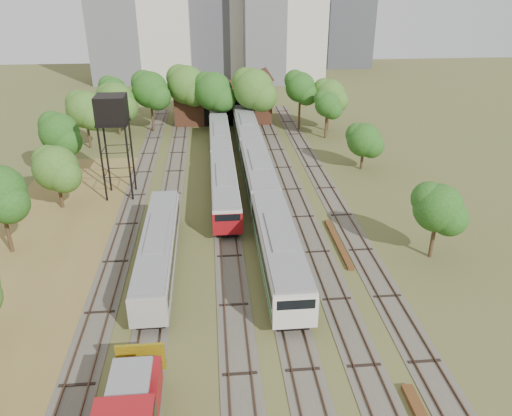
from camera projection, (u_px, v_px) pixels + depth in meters
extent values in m
plane|color=#475123|center=(264.00, 331.00, 35.22)|extent=(240.00, 240.00, 0.00)
cube|color=brown|center=(36.00, 281.00, 40.90)|extent=(14.00, 60.00, 0.04)
cube|color=#4C473D|center=(136.00, 195.00, 56.72)|extent=(2.60, 80.00, 0.06)
cube|color=#472D1E|center=(129.00, 195.00, 56.62)|extent=(0.08, 80.00, 0.14)
cube|color=#472D1E|center=(142.00, 194.00, 56.74)|extent=(0.08, 80.00, 0.14)
cube|color=#4C473D|center=(171.00, 194.00, 57.06)|extent=(2.60, 80.00, 0.06)
cube|color=#472D1E|center=(165.00, 193.00, 56.96)|extent=(0.08, 80.00, 0.14)
cube|color=#472D1E|center=(178.00, 193.00, 57.08)|extent=(0.08, 80.00, 0.14)
cube|color=#4C473D|center=(224.00, 192.00, 57.56)|extent=(2.60, 80.00, 0.06)
cube|color=#472D1E|center=(218.00, 191.00, 57.47)|extent=(0.08, 80.00, 0.14)
cube|color=#472D1E|center=(230.00, 191.00, 57.59)|extent=(0.08, 80.00, 0.14)
cube|color=#4C473D|center=(258.00, 191.00, 57.90)|extent=(2.60, 80.00, 0.06)
cube|color=#472D1E|center=(252.00, 190.00, 57.80)|extent=(0.08, 80.00, 0.14)
cube|color=#472D1E|center=(264.00, 190.00, 57.92)|extent=(0.08, 80.00, 0.14)
cube|color=#4C473D|center=(292.00, 189.00, 58.24)|extent=(2.60, 80.00, 0.06)
cube|color=#472D1E|center=(286.00, 189.00, 58.14)|extent=(0.08, 80.00, 0.14)
cube|color=#472D1E|center=(298.00, 188.00, 58.26)|extent=(0.08, 80.00, 0.14)
cube|color=#4C473D|center=(326.00, 188.00, 58.58)|extent=(2.60, 80.00, 0.06)
cube|color=#472D1E|center=(320.00, 188.00, 58.48)|extent=(0.08, 80.00, 0.14)
cube|color=#472D1E|center=(332.00, 187.00, 58.60)|extent=(0.08, 80.00, 0.14)
cube|color=black|center=(225.00, 201.00, 54.43)|extent=(2.10, 15.64, 0.76)
cube|color=beige|center=(224.00, 188.00, 53.76)|extent=(2.77, 17.00, 2.38)
cube|color=black|center=(224.00, 185.00, 53.64)|extent=(2.83, 15.64, 0.81)
cube|color=slate|center=(224.00, 176.00, 53.18)|extent=(2.54, 16.66, 0.34)
cube|color=maroon|center=(225.00, 193.00, 54.04)|extent=(2.83, 16.66, 0.43)
cube|color=maroon|center=(228.00, 224.00, 46.20)|extent=(2.81, 0.25, 2.15)
cube|color=black|center=(220.00, 150.00, 70.19)|extent=(2.10, 15.64, 0.76)
cube|color=beige|center=(220.00, 139.00, 69.52)|extent=(2.77, 17.00, 2.38)
cube|color=black|center=(220.00, 137.00, 69.40)|extent=(2.83, 15.64, 0.81)
cube|color=slate|center=(220.00, 130.00, 68.94)|extent=(2.54, 16.66, 0.34)
cube|color=maroon|center=(220.00, 144.00, 69.81)|extent=(2.83, 16.66, 0.43)
cube|color=black|center=(278.00, 267.00, 42.02)|extent=(2.33, 15.64, 0.85)
cube|color=beige|center=(279.00, 249.00, 41.27)|extent=(3.08, 17.00, 2.65)
cube|color=black|center=(279.00, 246.00, 41.14)|extent=(3.14, 15.64, 0.90)
cube|color=slate|center=(279.00, 233.00, 40.62)|extent=(2.83, 16.66, 0.38)
cube|color=#165B2C|center=(279.00, 257.00, 41.59)|extent=(3.14, 16.66, 0.48)
cube|color=beige|center=(295.00, 313.00, 33.71)|extent=(3.12, 0.25, 2.39)
cube|color=black|center=(258.00, 187.00, 57.78)|extent=(2.33, 15.64, 0.85)
cube|color=beige|center=(258.00, 173.00, 57.04)|extent=(3.08, 17.00, 2.65)
cube|color=black|center=(258.00, 171.00, 56.90)|extent=(3.14, 15.64, 0.90)
cube|color=slate|center=(258.00, 161.00, 56.39)|extent=(2.83, 16.66, 0.38)
cube|color=#165B2C|center=(258.00, 179.00, 57.35)|extent=(3.14, 16.66, 0.48)
cube|color=black|center=(247.00, 142.00, 73.55)|extent=(2.33, 15.64, 0.85)
cube|color=beige|center=(247.00, 130.00, 72.80)|extent=(3.08, 17.00, 2.65)
cube|color=black|center=(247.00, 128.00, 72.67)|extent=(3.14, 15.64, 0.90)
cube|color=slate|center=(247.00, 120.00, 72.16)|extent=(2.83, 16.66, 0.38)
cube|color=#165B2C|center=(247.00, 135.00, 73.12)|extent=(3.14, 16.66, 0.48)
cube|color=black|center=(217.00, 116.00, 86.87)|extent=(1.99, 14.72, 0.72)
cube|color=beige|center=(217.00, 108.00, 86.23)|extent=(2.62, 16.00, 2.26)
cube|color=black|center=(217.00, 106.00, 86.12)|extent=(2.68, 14.72, 0.77)
cube|color=slate|center=(217.00, 100.00, 85.69)|extent=(2.41, 15.68, 0.32)
cube|color=#165B2C|center=(217.00, 111.00, 86.50)|extent=(2.68, 15.68, 0.41)
cube|color=beige|center=(218.00, 121.00, 79.12)|extent=(2.66, 0.25, 2.03)
cube|color=maroon|center=(134.00, 396.00, 27.42)|extent=(2.72, 4.40, 1.63)
cube|color=gold|center=(141.00, 357.00, 30.28)|extent=(2.94, 0.20, 1.96)
cube|color=slate|center=(129.00, 383.00, 25.93)|extent=(2.18, 3.60, 0.22)
cube|color=black|center=(160.00, 264.00, 42.61)|extent=(2.05, 16.56, 0.74)
cube|color=gray|center=(159.00, 248.00, 41.95)|extent=(2.70, 18.00, 2.33)
cube|color=black|center=(158.00, 246.00, 41.84)|extent=(2.76, 16.56, 0.79)
cube|color=slate|center=(157.00, 235.00, 41.39)|extent=(2.48, 17.64, 0.34)
cylinder|color=black|center=(102.00, 165.00, 53.64)|extent=(0.21, 0.21, 8.35)
cylinder|color=black|center=(129.00, 165.00, 53.88)|extent=(0.21, 0.21, 8.35)
cylinder|color=black|center=(107.00, 157.00, 56.18)|extent=(0.21, 0.21, 8.35)
cylinder|color=black|center=(132.00, 156.00, 56.42)|extent=(0.21, 0.21, 8.35)
cube|color=black|center=(113.00, 123.00, 53.21)|extent=(3.29, 3.29, 0.20)
cube|color=black|center=(111.00, 109.00, 52.57)|extent=(3.13, 3.13, 2.82)
cube|color=brown|center=(338.00, 243.00, 46.41)|extent=(0.57, 9.16, 0.30)
cube|color=#3B2415|center=(223.00, 102.00, 86.22)|extent=(16.00, 11.00, 5.50)
cube|color=#3B2415|center=(198.00, 83.00, 84.46)|extent=(8.45, 11.55, 2.96)
cube|color=#3B2415|center=(245.00, 82.00, 85.13)|extent=(8.45, 11.55, 2.96)
cube|color=black|center=(224.00, 113.00, 81.54)|extent=(6.40, 0.15, 4.12)
cylinder|color=#382616|center=(7.00, 229.00, 44.28)|extent=(0.36, 0.36, 4.64)
cylinder|color=#382616|center=(60.00, 192.00, 53.05)|extent=(0.36, 0.36, 3.56)
sphere|color=#1A4512|center=(56.00, 168.00, 51.88)|extent=(4.71, 4.71, 4.71)
cylinder|color=#382616|center=(64.00, 162.00, 60.04)|extent=(0.36, 0.36, 4.66)
sphere|color=#1A4512|center=(59.00, 133.00, 58.50)|extent=(4.64, 4.64, 4.64)
cylinder|color=#382616|center=(89.00, 133.00, 71.23)|extent=(0.36, 0.36, 4.42)
sphere|color=#1A4512|center=(85.00, 110.00, 69.77)|extent=(5.20, 5.20, 5.20)
cylinder|color=#382616|center=(116.00, 113.00, 80.94)|extent=(0.36, 0.36, 4.62)
sphere|color=#1A4512|center=(113.00, 91.00, 79.42)|extent=(4.38, 4.38, 4.38)
cylinder|color=#382616|center=(116.00, 106.00, 86.87)|extent=(0.36, 0.36, 3.91)
sphere|color=#1A4512|center=(113.00, 89.00, 85.59)|extent=(4.13, 4.13, 4.13)
cylinder|color=#382616|center=(118.00, 122.00, 77.43)|extent=(0.36, 0.36, 4.02)
sphere|color=#1A4512|center=(116.00, 102.00, 76.10)|extent=(5.89, 5.89, 5.89)
cylinder|color=#382616|center=(152.00, 115.00, 78.79)|extent=(0.36, 0.36, 5.19)
sphere|color=#1A4512|center=(150.00, 90.00, 77.08)|extent=(5.57, 5.57, 5.57)
cylinder|color=#382616|center=(188.00, 111.00, 81.09)|extent=(0.36, 0.36, 5.37)
sphere|color=#1A4512|center=(186.00, 85.00, 79.32)|extent=(6.09, 6.09, 6.09)
cylinder|color=#382616|center=(215.00, 115.00, 79.39)|extent=(0.36, 0.36, 4.87)
sphere|color=#1A4512|center=(214.00, 92.00, 77.79)|extent=(5.94, 5.94, 5.94)
cylinder|color=#382616|center=(253.00, 116.00, 78.05)|extent=(0.36, 0.36, 5.41)
sphere|color=#1A4512|center=(253.00, 89.00, 76.27)|extent=(6.19, 6.19, 6.19)
cylinder|color=#382616|center=(299.00, 113.00, 79.55)|extent=(0.36, 0.36, 5.35)
sphere|color=#1A4512|center=(300.00, 87.00, 77.79)|extent=(4.67, 4.67, 4.67)
cylinder|color=#382616|center=(328.00, 117.00, 79.26)|extent=(0.36, 0.36, 4.47)
sphere|color=#1A4512|center=(329.00, 95.00, 77.79)|extent=(4.88, 4.88, 4.88)
cylinder|color=#382616|center=(433.00, 238.00, 43.68)|extent=(0.36, 0.36, 3.76)
sphere|color=#1A4512|center=(438.00, 208.00, 42.44)|extent=(4.21, 4.21, 4.21)
cylinder|color=#382616|center=(362.00, 158.00, 63.78)|extent=(0.36, 0.36, 3.07)
sphere|color=#1A4512|center=(364.00, 140.00, 62.77)|extent=(4.26, 4.26, 4.26)
cylinder|color=#382616|center=(326.00, 125.00, 75.70)|extent=(0.36, 0.36, 4.09)
sphere|color=#1A4512|center=(327.00, 104.00, 74.36)|extent=(3.75, 3.75, 3.75)
cube|color=#3F4147|center=(348.00, 11.00, 131.23)|extent=(12.00, 12.00, 28.00)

